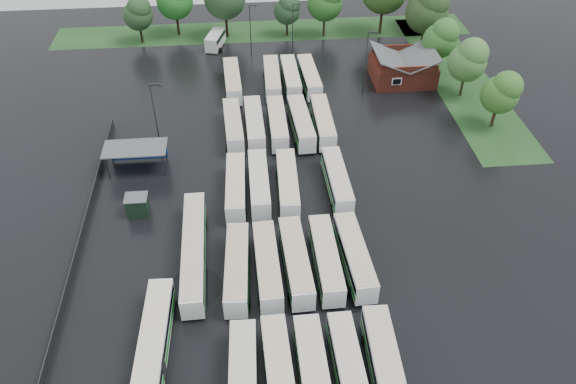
{
  "coord_description": "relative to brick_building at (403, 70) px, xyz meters",
  "views": [
    {
      "loc": [
        -2.78,
        -39.95,
        45.59
      ],
      "look_at": [
        2.0,
        12.0,
        2.5
      ],
      "focal_mm": 35.0,
      "sensor_mm": 36.0,
      "label": 1
    }
  ],
  "objects": [
    {
      "name": "ground",
      "position": [
        -24.0,
        -42.77,
        -1.87
      ],
      "size": [
        160.0,
        160.0,
        0.0
      ],
      "primitive_type": "plane",
      "color": "black",
      "rests_on": "ground"
    },
    {
      "name": "brick_building",
      "position": [
        0.0,
        0.0,
        0.0
      ],
      "size": [
        10.07,
        8.6,
        5.39
      ],
      "color": "maroon",
      "rests_on": "ground"
    },
    {
      "name": "wash_shed",
      "position": [
        -41.2,
        -20.74,
        1.12
      ],
      "size": [
        8.2,
        4.2,
        3.58
      ],
      "color": "#2D2D30",
      "rests_on": "ground"
    },
    {
      "name": "utility_hut",
      "position": [
        -40.2,
        -30.17,
        -0.55
      ],
      "size": [
        2.7,
        2.2,
        2.62
      ],
      "color": "black",
      "rests_on": "ground"
    },
    {
      "name": "grass_strip_north",
      "position": [
        -22.0,
        22.03,
        -1.86
      ],
      "size": [
        80.0,
        10.0,
        0.01
      ],
      "primitive_type": "cube",
      "color": "#1E451B",
      "rests_on": "ground"
    },
    {
      "name": "grass_strip_east",
      "position": [
        10.0,
        0.03,
        -1.86
      ],
      "size": [
        10.0,
        50.0,
        0.01
      ],
      "primitive_type": "cube",
      "color": "#1E451B",
      "rests_on": "ground"
    },
    {
      "name": "west_fence",
      "position": [
        -46.2,
        -34.77,
        -1.27
      ],
      "size": [
        0.1,
        50.0,
        1.2
      ],
      "primitive_type": "cube",
      "color": "#2D2D30",
      "rests_on": "ground"
    },
    {
      "name": "bus_r1c0",
      "position": [
        -28.2,
        -55.42,
        -0.11
      ],
      "size": [
        2.81,
        11.51,
        3.18
      ],
      "rotation": [
        0.0,
        0.0,
        -0.03
      ],
      "color": "white",
      "rests_on": "ground"
    },
    {
      "name": "bus_r1c1",
      "position": [
        -25.01,
        -54.88,
        -0.16
      ],
      "size": [
        2.71,
        11.19,
        3.1
      ],
      "rotation": [
        0.0,
        0.0,
        0.03
      ],
      "color": "white",
      "rests_on": "ground"
    },
    {
      "name": "bus_r1c2",
      "position": [
        -22.0,
        -55.49,
        -0.09
      ],
      "size": [
        2.57,
        11.61,
        3.23
      ],
      "rotation": [
        0.0,
        0.0,
        0.01
      ],
      "color": "white",
      "rests_on": "ground"
    },
    {
      "name": "bus_r1c3",
      "position": [
        -18.78,
        -55.03,
        -0.18
      ],
      "size": [
        2.49,
        11.04,
        3.07
      ],
      "rotation": [
        0.0,
        0.0,
        0.01
      ],
      "color": "white",
      "rests_on": "ground"
    },
    {
      "name": "bus_r1c4",
      "position": [
        -15.54,
        -54.98,
        -0.09
      ],
      "size": [
        2.86,
        11.66,
        3.22
      ],
      "rotation": [
        0.0,
        0.0,
        -0.04
      ],
      "color": "white",
      "rests_on": "ground"
    },
    {
      "name": "bus_r2c0",
      "position": [
        -28.43,
        -41.91,
        -0.14
      ],
      "size": [
        2.93,
        11.41,
        3.15
      ],
      "rotation": [
        0.0,
        0.0,
        -0.05
      ],
      "color": "white",
      "rests_on": "ground"
    },
    {
      "name": "bus_r2c1",
      "position": [
        -25.22,
        -41.84,
        -0.14
      ],
      "size": [
        2.67,
        11.31,
        3.13
      ],
      "rotation": [
        0.0,
        0.0,
        0.03
      ],
      "color": "white",
      "rests_on": "ground"
    },
    {
      "name": "bus_r2c2",
      "position": [
        -22.15,
        -41.54,
        -0.11
      ],
      "size": [
        2.89,
        11.55,
        3.19
      ],
      "rotation": [
        0.0,
        0.0,
        0.04
      ],
      "color": "white",
      "rests_on": "ground"
    },
    {
      "name": "bus_r2c3",
      "position": [
        -18.88,
        -41.45,
        -0.13
      ],
      "size": [
        2.51,
        11.38,
        3.16
      ],
      "rotation": [
        0.0,
        0.0,
        0.01
      ],
      "color": "white",
      "rests_on": "ground"
    },
    {
      "name": "bus_r2c4",
      "position": [
        -15.75,
        -41.31,
        -0.13
      ],
      "size": [
        2.96,
        11.45,
        3.16
      ],
      "rotation": [
        0.0,
        0.0,
        0.05
      ],
      "color": "white",
      "rests_on": "ground"
    },
    {
      "name": "bus_r3c0",
      "position": [
        -28.29,
        -28.25,
        -0.16
      ],
      "size": [
        2.66,
        11.2,
        3.1
      ],
      "rotation": [
        0.0,
        0.0,
        -0.03
      ],
      "color": "white",
      "rests_on": "ground"
    },
    {
      "name": "bus_r3c1",
      "position": [
        -25.37,
        -27.76,
        -0.16
      ],
      "size": [
        2.39,
        11.18,
        3.11
      ],
      "rotation": [
        0.0,
        0.0,
        -0.0
      ],
      "color": "white",
      "rests_on": "ground"
    },
    {
      "name": "bus_r3c2",
      "position": [
        -21.81,
        -28.17,
        -0.12
      ],
      "size": [
        2.78,
        11.47,
        3.17
      ],
      "rotation": [
        0.0,
        0.0,
        -0.03
      ],
      "color": "white",
      "rests_on": "ground"
    },
    {
      "name": "bus_r3c4",
      "position": [
        -15.53,
        -28.04,
        -0.16
      ],
      "size": [
        2.53,
        11.2,
        3.11
      ],
      "rotation": [
        0.0,
        0.0,
        0.01
      ],
      "color": "white",
      "rests_on": "ground"
    },
    {
      "name": "bus_r4c0",
      "position": [
        -28.37,
        -14.18,
        -0.14
      ],
      "size": [
        2.93,
        11.36,
        3.13
      ],
      "rotation": [
        0.0,
        0.0,
        0.05
      ],
      "color": "white",
      "rests_on": "ground"
    },
    {
      "name": "bus_r4c1",
      "position": [
        -25.33,
        -14.09,
        -0.1
      ],
      "size": [
        2.67,
        11.59,
        3.21
      ],
      "rotation": [
        0.0,
        0.0,
        0.02
      ],
      "color": "white",
      "rests_on": "ground"
    },
    {
      "name": "bus_r4c2",
      "position": [
        -22.02,
        -14.2,
        -0.12
      ],
      "size": [
        2.44,
        11.4,
        3.17
      ],
      "rotation": [
        0.0,
        0.0,
        -0.0
      ],
      "color": "white",
      "rests_on": "ground"
    },
    {
      "name": "bus_r4c3",
      "position": [
        -18.62,
        -14.46,
        -0.08
      ],
      "size": [
        3.06,
        11.79,
        3.25
      ],
      "rotation": [
        0.0,
        0.0,
        0.05
      ],
      "color": "white",
      "rests_on": "ground"
    },
    {
      "name": "bus_r4c4",
      "position": [
        -15.44,
        -14.43,
        -0.11
      ],
      "size": [
        2.52,
        11.49,
        3.19
      ],
      "rotation": [
        0.0,
        0.0,
        -0.01
      ],
      "color": "white",
      "rests_on": "ground"
    },
    {
      "name": "bus_r5c0",
      "position": [
        -28.28,
        -0.87,
        -0.1
      ],
      "size": [
        2.92,
        11.61,
        3.21
      ],
      "rotation": [
        0.0,
        0.0,
        0.04
      ],
      "color": "white",
      "rests_on": "ground"
    },
    {
      "name": "bus_r5c2",
      "position": [
        -21.84,
        -0.68,
        -0.1
      ],
      "size": [
        2.74,
        11.62,
        3.22
      ],
      "rotation": [
        0.0,
        0.0,
        -0.02
      ],
      "color": "white",
      "rests_on": "ground"
    },
    {
      "name": "bus_r5c3",
      "position": [
        -18.78,
        -0.47,
        -0.14
      ],
      "size": [
        2.56,
        11.3,
        3.14
      ],
      "rotation": [
        0.0,
        0.0,
        0.01
      ],
      "color": "white",
      "rests_on": "ground"
    },
    {
      "name": "bus_r5c4",
      "position": [
        -15.74,
        -0.77,
        -0.11
      ],
      "size": [
        2.91,
        11.53,
        3.18
      ],
      "rotation": [
        0.0,
        0.0,
        0.04
      ],
      "color": "white",
      "rests_on": "ground"
    },
    {
      "name": "artic_bus_west_b",
      "position": [
        -33.07,
        -38.89,
        -0.14
      ],
      "size": [
        2.64,
        16.78,
        3.11
      ],
      "rotation": [
        0.0,
        0.0,
        0.02
      ],
      "color": "white",
      "rests_on": "ground"
    },
    {
      "name": "artic_bus_west_c",
      "position": [
        -36.36,
        -52.44,
        -0.11
      ],
      "size": [
        3.03,
        17.17,
        3.17
      ],
      "rotation": [
        0.0,
        0.0,
        -0.04
      ],
      "color": "white",
      "rests_on": "ground"
    },
    {
      "name": "minibus",
      "position": [
        -31.2,
        15.63,
        -0.37
      ],
      "size": [
        3.83,
        6.54,
        2.69
      ],
      "rotation": [
        0.0,
        0.0,
        -0.27
      ],
      "color": "silver",
      "rests_on": "ground"
    },
    {
      "name": "tree_north_0",
      "position": [
        -44.84,
        18.85,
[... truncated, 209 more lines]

